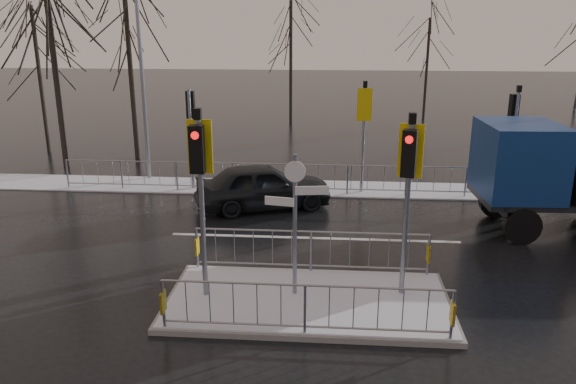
# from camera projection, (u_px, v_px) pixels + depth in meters

# --- Properties ---
(ground) EXTENTS (120.00, 120.00, 0.00)m
(ground) POSITION_uv_depth(u_px,v_px,m) (308.00, 304.00, 11.95)
(ground) COLOR black
(ground) RESTS_ON ground
(snow_verge) EXTENTS (30.00, 2.00, 0.04)m
(snow_verge) POSITION_uv_depth(u_px,v_px,m) (319.00, 188.00, 20.14)
(snow_verge) COLOR silver
(snow_verge) RESTS_ON ground
(lane_markings) EXTENTS (8.00, 11.38, 0.01)m
(lane_markings) POSITION_uv_depth(u_px,v_px,m) (307.00, 312.00, 11.63)
(lane_markings) COLOR silver
(lane_markings) RESTS_ON ground
(traffic_island) EXTENTS (6.00, 3.04, 4.15)m
(traffic_island) POSITION_uv_depth(u_px,v_px,m) (308.00, 287.00, 11.85)
(traffic_island) COLOR slate
(traffic_island) RESTS_ON ground
(far_kerb_fixtures) EXTENTS (18.00, 0.65, 3.83)m
(far_kerb_fixtures) POSITION_uv_depth(u_px,v_px,m) (327.00, 165.00, 19.35)
(far_kerb_fixtures) COLOR gray
(far_kerb_fixtures) RESTS_ON ground
(car_far_lane) EXTENTS (4.64, 3.07, 1.47)m
(car_far_lane) POSITION_uv_depth(u_px,v_px,m) (263.00, 186.00, 17.91)
(car_far_lane) COLOR black
(car_far_lane) RESTS_ON ground
(flatbed_truck) EXTENTS (6.79, 2.72, 3.10)m
(flatbed_truck) POSITION_uv_depth(u_px,v_px,m) (551.00, 175.00, 15.72)
(flatbed_truck) COLOR black
(flatbed_truck) RESTS_ON ground
(tree_near_a) EXTENTS (4.75, 4.75, 8.97)m
(tree_near_a) POSITION_uv_depth(u_px,v_px,m) (48.00, 12.00, 21.44)
(tree_near_a) COLOR black
(tree_near_a) RESTS_ON ground
(tree_near_b) EXTENTS (4.00, 4.00, 7.55)m
(tree_near_b) POSITION_uv_depth(u_px,v_px,m) (128.00, 37.00, 22.97)
(tree_near_b) COLOR black
(tree_near_b) RESTS_ON ground
(tree_near_c) EXTENTS (3.50, 3.50, 6.61)m
(tree_near_c) POSITION_uv_depth(u_px,v_px,m) (37.00, 52.00, 24.45)
(tree_near_c) COLOR black
(tree_near_c) RESTS_ON ground
(tree_far_a) EXTENTS (3.75, 3.75, 7.08)m
(tree_far_a) POSITION_uv_depth(u_px,v_px,m) (291.00, 39.00, 31.67)
(tree_far_a) COLOR black
(tree_far_a) RESTS_ON ground
(tree_far_b) EXTENTS (3.25, 3.25, 6.14)m
(tree_far_b) POSITION_uv_depth(u_px,v_px,m) (428.00, 49.00, 33.16)
(tree_far_b) COLOR black
(tree_far_b) RESTS_ON ground
(street_lamp_left) EXTENTS (1.25, 0.18, 8.20)m
(street_lamp_left) POSITION_uv_depth(u_px,v_px,m) (143.00, 58.00, 20.18)
(street_lamp_left) COLOR gray
(street_lamp_left) RESTS_ON ground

